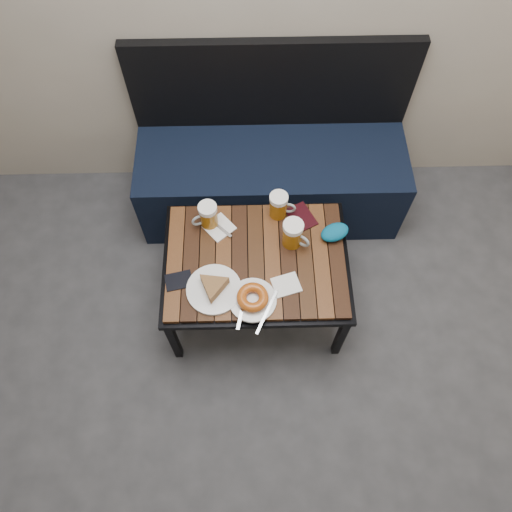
{
  "coord_description": "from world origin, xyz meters",
  "views": [
    {
      "loc": [
        -0.19,
        0.08,
        2.44
      ],
      "look_at": [
        -0.17,
        1.13,
        0.5
      ],
      "focal_mm": 35.0,
      "sensor_mm": 36.0,
      "label": 1
    }
  ],
  "objects_px": {
    "passport_burgundy": "(301,217)",
    "beer_mug_right": "(293,234)",
    "plate_pie": "(214,288)",
    "knit_pouch": "(335,232)",
    "beer_mug_left": "(208,215)",
    "bench": "(271,173)",
    "beer_mug_centre": "(279,205)",
    "cafe_table": "(256,264)",
    "plate_bagel": "(253,299)",
    "passport_navy": "(179,281)"
  },
  "relations": [
    {
      "from": "beer_mug_left",
      "to": "passport_navy",
      "type": "xyz_separation_m",
      "value": [
        -0.13,
        -0.29,
        -0.07
      ]
    },
    {
      "from": "plate_bagel",
      "to": "passport_burgundy",
      "type": "bearing_deg",
      "value": 60.68
    },
    {
      "from": "beer_mug_centre",
      "to": "passport_burgundy",
      "type": "bearing_deg",
      "value": -3.13
    },
    {
      "from": "cafe_table",
      "to": "knit_pouch",
      "type": "relative_size",
      "value": 6.2
    },
    {
      "from": "cafe_table",
      "to": "beer_mug_left",
      "type": "distance_m",
      "value": 0.31
    },
    {
      "from": "beer_mug_centre",
      "to": "plate_bagel",
      "type": "xyz_separation_m",
      "value": [
        -0.13,
        -0.44,
        -0.05
      ]
    },
    {
      "from": "bench",
      "to": "passport_navy",
      "type": "bearing_deg",
      "value": -120.58
    },
    {
      "from": "beer_mug_left",
      "to": "bench",
      "type": "bearing_deg",
      "value": -147.08
    },
    {
      "from": "beer_mug_left",
      "to": "passport_burgundy",
      "type": "height_order",
      "value": "beer_mug_left"
    },
    {
      "from": "beer_mug_centre",
      "to": "beer_mug_right",
      "type": "distance_m",
      "value": 0.17
    },
    {
      "from": "beer_mug_centre",
      "to": "knit_pouch",
      "type": "height_order",
      "value": "beer_mug_centre"
    },
    {
      "from": "passport_navy",
      "to": "passport_burgundy",
      "type": "bearing_deg",
      "value": 107.31
    },
    {
      "from": "beer_mug_left",
      "to": "knit_pouch",
      "type": "height_order",
      "value": "beer_mug_left"
    },
    {
      "from": "bench",
      "to": "knit_pouch",
      "type": "relative_size",
      "value": 10.33
    },
    {
      "from": "passport_burgundy",
      "to": "knit_pouch",
      "type": "relative_size",
      "value": 1.05
    },
    {
      "from": "plate_bagel",
      "to": "passport_burgundy",
      "type": "relative_size",
      "value": 1.83
    },
    {
      "from": "knit_pouch",
      "to": "bench",
      "type": "bearing_deg",
      "value": 116.88
    },
    {
      "from": "passport_burgundy",
      "to": "beer_mug_centre",
      "type": "bearing_deg",
      "value": 141.17
    },
    {
      "from": "cafe_table",
      "to": "plate_pie",
      "type": "xyz_separation_m",
      "value": [
        -0.18,
        -0.15,
        0.07
      ]
    },
    {
      "from": "plate_bagel",
      "to": "cafe_table",
      "type": "bearing_deg",
      "value": 84.74
    },
    {
      "from": "plate_pie",
      "to": "knit_pouch",
      "type": "relative_size",
      "value": 1.76
    },
    {
      "from": "plate_pie",
      "to": "knit_pouch",
      "type": "distance_m",
      "value": 0.6
    },
    {
      "from": "cafe_table",
      "to": "plate_bagel",
      "type": "bearing_deg",
      "value": -95.26
    },
    {
      "from": "passport_navy",
      "to": "knit_pouch",
      "type": "xyz_separation_m",
      "value": [
        0.7,
        0.21,
        0.03
      ]
    },
    {
      "from": "passport_navy",
      "to": "bench",
      "type": "bearing_deg",
      "value": 137.02
    },
    {
      "from": "passport_burgundy",
      "to": "beer_mug_right",
      "type": "bearing_deg",
      "value": -137.44
    },
    {
      "from": "beer_mug_right",
      "to": "plate_bagel",
      "type": "height_order",
      "value": "beer_mug_right"
    },
    {
      "from": "cafe_table",
      "to": "beer_mug_centre",
      "type": "height_order",
      "value": "beer_mug_centre"
    },
    {
      "from": "passport_burgundy",
      "to": "plate_pie",
      "type": "bearing_deg",
      "value": -164.23
    },
    {
      "from": "bench",
      "to": "plate_bagel",
      "type": "height_order",
      "value": "bench"
    },
    {
      "from": "beer_mug_left",
      "to": "knit_pouch",
      "type": "distance_m",
      "value": 0.58
    },
    {
      "from": "plate_pie",
      "to": "beer_mug_centre",
      "type": "bearing_deg",
      "value": 52.79
    },
    {
      "from": "cafe_table",
      "to": "knit_pouch",
      "type": "xyz_separation_m",
      "value": [
        0.36,
        0.11,
        0.07
      ]
    },
    {
      "from": "beer_mug_left",
      "to": "passport_navy",
      "type": "bearing_deg",
      "value": 44.51
    },
    {
      "from": "passport_navy",
      "to": "passport_burgundy",
      "type": "distance_m",
      "value": 0.64
    },
    {
      "from": "bench",
      "to": "beer_mug_left",
      "type": "distance_m",
      "value": 0.6
    },
    {
      "from": "cafe_table",
      "to": "beer_mug_centre",
      "type": "bearing_deg",
      "value": 65.24
    },
    {
      "from": "beer_mug_centre",
      "to": "plate_pie",
      "type": "height_order",
      "value": "beer_mug_centre"
    },
    {
      "from": "beer_mug_left",
      "to": "knit_pouch",
      "type": "bearing_deg",
      "value": 150.05
    },
    {
      "from": "beer_mug_centre",
      "to": "plate_pie",
      "type": "bearing_deg",
      "value": -118.05
    },
    {
      "from": "plate_bagel",
      "to": "passport_burgundy",
      "type": "height_order",
      "value": "plate_bagel"
    },
    {
      "from": "passport_burgundy",
      "to": "cafe_table",
      "type": "bearing_deg",
      "value": -161.58
    },
    {
      "from": "beer_mug_right",
      "to": "plate_pie",
      "type": "bearing_deg",
      "value": -111.48
    },
    {
      "from": "beer_mug_left",
      "to": "knit_pouch",
      "type": "relative_size",
      "value": 1.02
    },
    {
      "from": "beer_mug_right",
      "to": "passport_burgundy",
      "type": "xyz_separation_m",
      "value": [
        0.05,
        0.13,
        -0.07
      ]
    },
    {
      "from": "knit_pouch",
      "to": "beer_mug_right",
      "type": "bearing_deg",
      "value": -170.87
    },
    {
      "from": "plate_bagel",
      "to": "bench",
      "type": "bearing_deg",
      "value": 82.25
    },
    {
      "from": "bench",
      "to": "beer_mug_left",
      "type": "height_order",
      "value": "bench"
    },
    {
      "from": "cafe_table",
      "to": "beer_mug_centre",
      "type": "xyz_separation_m",
      "value": [
        0.11,
        0.24,
        0.11
      ]
    },
    {
      "from": "knit_pouch",
      "to": "plate_pie",
      "type": "bearing_deg",
      "value": -154.25
    }
  ]
}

